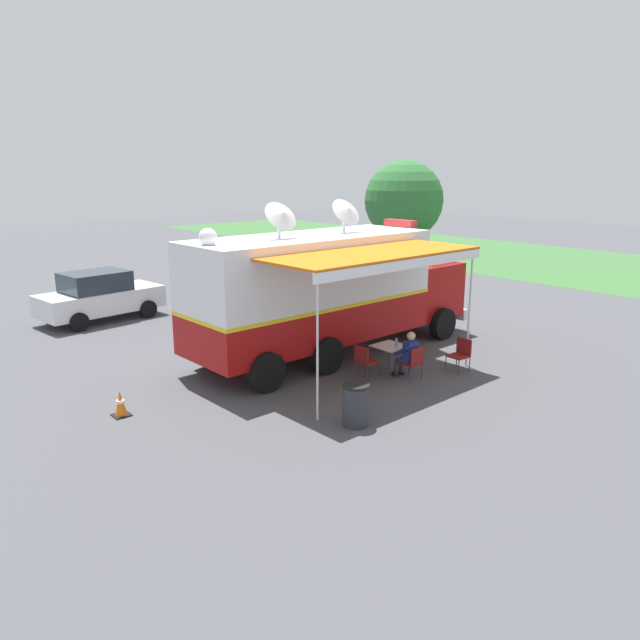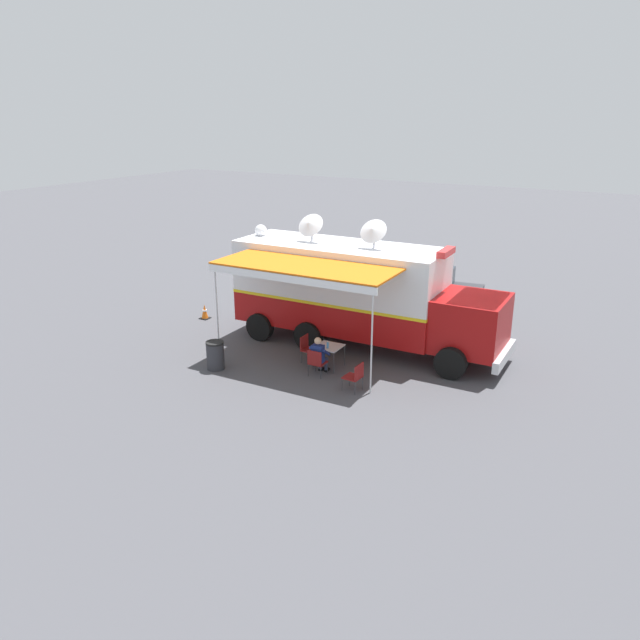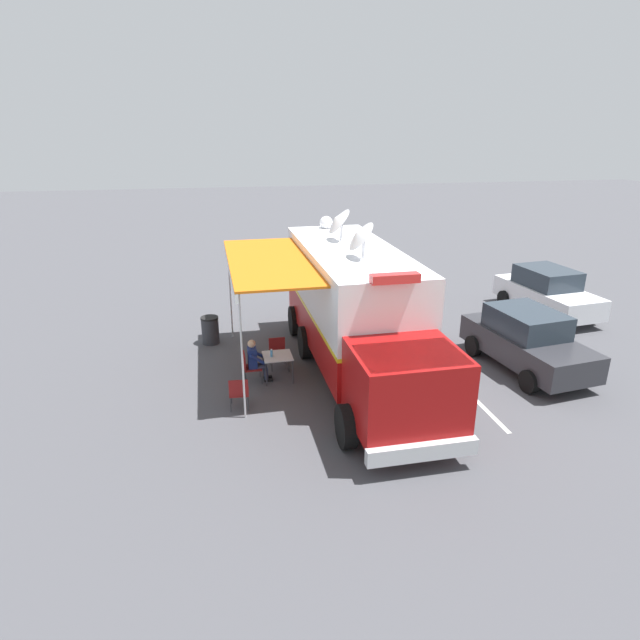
{
  "view_description": "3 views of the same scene",
  "coord_description": "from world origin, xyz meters",
  "px_view_note": "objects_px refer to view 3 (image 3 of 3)",
  "views": [
    {
      "loc": [
        12.52,
        -10.42,
        5.23
      ],
      "look_at": [
        1.36,
        -0.83,
        1.53
      ],
      "focal_mm": 33.61,
      "sensor_mm": 36.0,
      "label": 1
    },
    {
      "loc": [
        18.08,
        9.6,
        7.79
      ],
      "look_at": [
        2.35,
        0.58,
        1.58
      ],
      "focal_mm": 34.43,
      "sensor_mm": 36.0,
      "label": 2
    },
    {
      "loc": [
        3.63,
        14.45,
        6.76
      ],
      "look_at": [
        1.04,
        0.79,
        1.68
      ],
      "focal_mm": 29.95,
      "sensor_mm": 36.0,
      "label": 3
    }
  ],
  "objects_px": {
    "command_truck": "(356,308)",
    "folding_chair_beside_table": "(278,350)",
    "trash_bin": "(210,330)",
    "car_behind_truck": "(527,340)",
    "folding_chair_at_table": "(249,365)",
    "folding_chair_spare_by_truck": "(239,391)",
    "traffic_cone": "(304,297)",
    "seated_responder": "(256,360)",
    "water_bottle": "(272,353)",
    "folding_table": "(278,357)",
    "car_far_corner": "(547,292)"
  },
  "relations": [
    {
      "from": "water_bottle",
      "to": "traffic_cone",
      "type": "height_order",
      "value": "water_bottle"
    },
    {
      "from": "command_truck",
      "to": "folding_chair_beside_table",
      "type": "relative_size",
      "value": 10.97
    },
    {
      "from": "car_behind_truck",
      "to": "folding_chair_at_table",
      "type": "bearing_deg",
      "value": -4.2
    },
    {
      "from": "trash_bin",
      "to": "folding_chair_spare_by_truck",
      "type": "bearing_deg",
      "value": 98.99
    },
    {
      "from": "folding_chair_at_table",
      "to": "trash_bin",
      "type": "distance_m",
      "value": 3.26
    },
    {
      "from": "folding_chair_spare_by_truck",
      "to": "folding_chair_beside_table",
      "type": "bearing_deg",
      "value": -117.63
    },
    {
      "from": "folding_chair_spare_by_truck",
      "to": "traffic_cone",
      "type": "height_order",
      "value": "folding_chair_spare_by_truck"
    },
    {
      "from": "folding_table",
      "to": "seated_responder",
      "type": "bearing_deg",
      "value": 0.03
    },
    {
      "from": "folding_table",
      "to": "trash_bin",
      "type": "relative_size",
      "value": 0.9
    },
    {
      "from": "water_bottle",
      "to": "car_far_corner",
      "type": "xyz_separation_m",
      "value": [
        -10.76,
        -3.71,
        0.05
      ]
    },
    {
      "from": "seated_responder",
      "to": "traffic_cone",
      "type": "xyz_separation_m",
      "value": [
        -2.43,
        -6.61,
        -0.37
      ]
    },
    {
      "from": "folding_chair_beside_table",
      "to": "trash_bin",
      "type": "relative_size",
      "value": 0.96
    },
    {
      "from": "water_bottle",
      "to": "folding_chair_at_table",
      "type": "distance_m",
      "value": 0.71
    },
    {
      "from": "seated_responder",
      "to": "car_far_corner",
      "type": "relative_size",
      "value": 0.29
    },
    {
      "from": "water_bottle",
      "to": "folding_chair_at_table",
      "type": "bearing_deg",
      "value": -4.26
    },
    {
      "from": "trash_bin",
      "to": "car_behind_truck",
      "type": "bearing_deg",
      "value": 158.07
    },
    {
      "from": "command_truck",
      "to": "folding_table",
      "type": "xyz_separation_m",
      "value": [
        2.24,
        0.1,
        -1.27
      ]
    },
    {
      "from": "folding_chair_beside_table",
      "to": "traffic_cone",
      "type": "bearing_deg",
      "value": -106.7
    },
    {
      "from": "folding_chair_at_table",
      "to": "folding_chair_spare_by_truck",
      "type": "xyz_separation_m",
      "value": [
        0.35,
        1.52,
        0.0
      ]
    },
    {
      "from": "folding_chair_at_table",
      "to": "folding_chair_beside_table",
      "type": "bearing_deg",
      "value": -136.31
    },
    {
      "from": "seated_responder",
      "to": "car_behind_truck",
      "type": "height_order",
      "value": "car_behind_truck"
    },
    {
      "from": "trash_bin",
      "to": "traffic_cone",
      "type": "height_order",
      "value": "trash_bin"
    },
    {
      "from": "command_truck",
      "to": "folding_chair_at_table",
      "type": "xyz_separation_m",
      "value": [
        3.04,
        0.1,
        -1.43
      ]
    },
    {
      "from": "trash_bin",
      "to": "traffic_cone",
      "type": "xyz_separation_m",
      "value": [
        -3.7,
        -3.54,
        -0.18
      ]
    },
    {
      "from": "folding_chair_beside_table",
      "to": "command_truck",
      "type": "bearing_deg",
      "value": 160.68
    },
    {
      "from": "folding_chair_at_table",
      "to": "folding_chair_beside_table",
      "type": "distance_m",
      "value": 1.24
    },
    {
      "from": "folding_chair_at_table",
      "to": "folding_chair_beside_table",
      "type": "relative_size",
      "value": 1.0
    },
    {
      "from": "folding_chair_at_table",
      "to": "folding_chair_spare_by_truck",
      "type": "relative_size",
      "value": 1.0
    },
    {
      "from": "traffic_cone",
      "to": "car_behind_truck",
      "type": "distance_m",
      "value": 9.03
    },
    {
      "from": "traffic_cone",
      "to": "folding_table",
      "type": "bearing_deg",
      "value": 74.59
    },
    {
      "from": "car_far_corner",
      "to": "folding_chair_spare_by_truck",
      "type": "bearing_deg",
      "value": 23.78
    },
    {
      "from": "folding_chair_beside_table",
      "to": "trash_bin",
      "type": "distance_m",
      "value": 2.97
    },
    {
      "from": "command_truck",
      "to": "folding_chair_at_table",
      "type": "height_order",
      "value": "command_truck"
    },
    {
      "from": "command_truck",
      "to": "folding_chair_beside_table",
      "type": "distance_m",
      "value": 2.69
    },
    {
      "from": "folding_chair_beside_table",
      "to": "car_far_corner",
      "type": "relative_size",
      "value": 0.2
    },
    {
      "from": "traffic_cone",
      "to": "water_bottle",
      "type": "bearing_deg",
      "value": 73.37
    },
    {
      "from": "traffic_cone",
      "to": "folding_chair_at_table",
      "type": "bearing_deg",
      "value": 68.38
    },
    {
      "from": "folding_table",
      "to": "folding_chair_at_table",
      "type": "height_order",
      "value": "folding_chair_at_table"
    },
    {
      "from": "folding_chair_at_table",
      "to": "folding_table",
      "type": "bearing_deg",
      "value": -179.68
    },
    {
      "from": "water_bottle",
      "to": "car_behind_truck",
      "type": "relative_size",
      "value": 0.05
    },
    {
      "from": "command_truck",
      "to": "seated_responder",
      "type": "height_order",
      "value": "command_truck"
    },
    {
      "from": "folding_table",
      "to": "traffic_cone",
      "type": "distance_m",
      "value": 6.87
    },
    {
      "from": "water_bottle",
      "to": "folding_chair_spare_by_truck",
      "type": "height_order",
      "value": "water_bottle"
    },
    {
      "from": "folding_chair_spare_by_truck",
      "to": "traffic_cone",
      "type": "bearing_deg",
      "value": -110.06
    },
    {
      "from": "water_bottle",
      "to": "seated_responder",
      "type": "height_order",
      "value": "seated_responder"
    },
    {
      "from": "seated_responder",
      "to": "trash_bin",
      "type": "distance_m",
      "value": 3.32
    },
    {
      "from": "folding_chair_at_table",
      "to": "trash_bin",
      "type": "bearing_deg",
      "value": -70.77
    },
    {
      "from": "folding_chair_spare_by_truck",
      "to": "seated_responder",
      "type": "bearing_deg",
      "value": -109.39
    },
    {
      "from": "folding_chair_at_table",
      "to": "trash_bin",
      "type": "relative_size",
      "value": 0.96
    },
    {
      "from": "folding_chair_at_table",
      "to": "car_behind_truck",
      "type": "height_order",
      "value": "car_behind_truck"
    }
  ]
}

